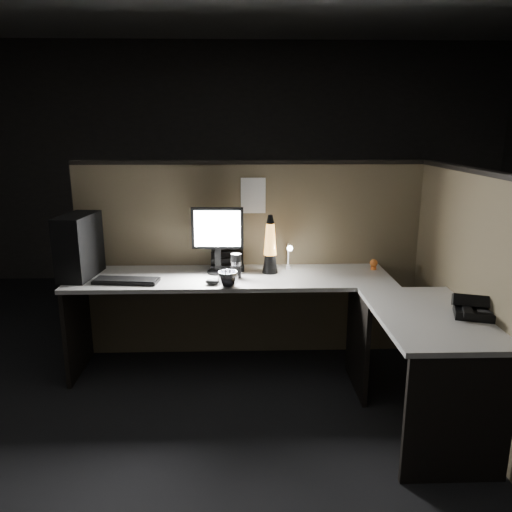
{
  "coord_description": "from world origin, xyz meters",
  "views": [
    {
      "loc": [
        -0.08,
        -2.84,
        1.76
      ],
      "look_at": [
        0.02,
        0.35,
        0.94
      ],
      "focal_mm": 35.0,
      "sensor_mm": 36.0,
      "label": 1
    }
  ],
  "objects_px": {
    "pc_tower": "(79,246)",
    "monitor": "(218,234)",
    "keyboard": "(126,281)",
    "desk_phone": "(473,307)",
    "lava_lamp": "(270,249)"
  },
  "relations": [
    {
      "from": "keyboard",
      "to": "desk_phone",
      "type": "distance_m",
      "value": 2.22
    },
    {
      "from": "monitor",
      "to": "keyboard",
      "type": "bearing_deg",
      "value": -156.66
    },
    {
      "from": "pc_tower",
      "to": "monitor",
      "type": "bearing_deg",
      "value": 10.88
    },
    {
      "from": "keyboard",
      "to": "lava_lamp",
      "type": "xyz_separation_m",
      "value": [
        1.01,
        0.21,
        0.17
      ]
    },
    {
      "from": "monitor",
      "to": "desk_phone",
      "type": "height_order",
      "value": "monitor"
    },
    {
      "from": "lava_lamp",
      "to": "pc_tower",
      "type": "bearing_deg",
      "value": -177.77
    },
    {
      "from": "desk_phone",
      "to": "pc_tower",
      "type": "bearing_deg",
      "value": 179.62
    },
    {
      "from": "lava_lamp",
      "to": "desk_phone",
      "type": "bearing_deg",
      "value": -39.43
    },
    {
      "from": "lava_lamp",
      "to": "keyboard",
      "type": "bearing_deg",
      "value": -168.15
    },
    {
      "from": "monitor",
      "to": "lava_lamp",
      "type": "xyz_separation_m",
      "value": [
        0.38,
        -0.02,
        -0.11
      ]
    },
    {
      "from": "pc_tower",
      "to": "monitor",
      "type": "height_order",
      "value": "monitor"
    },
    {
      "from": "keyboard",
      "to": "pc_tower",
      "type": "bearing_deg",
      "value": 162.18
    },
    {
      "from": "pc_tower",
      "to": "lava_lamp",
      "type": "bearing_deg",
      "value": 8.85
    },
    {
      "from": "pc_tower",
      "to": "keyboard",
      "type": "bearing_deg",
      "value": -17.62
    },
    {
      "from": "pc_tower",
      "to": "monitor",
      "type": "relative_size",
      "value": 0.93
    }
  ]
}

